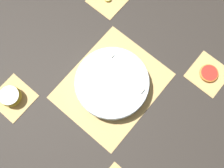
{
  "coord_description": "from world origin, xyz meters",
  "views": [
    {
      "loc": [
        0.21,
        0.18,
        1.06
      ],
      "look_at": [
        0.0,
        0.0,
        0.03
      ],
      "focal_mm": 42.0,
      "sensor_mm": 36.0,
      "label": 1
    }
  ],
  "objects": [
    {
      "name": "fruit_salad_bowl",
      "position": [
        -0.0,
        0.0,
        0.04
      ],
      "size": [
        0.3,
        0.3,
        0.07
      ],
      "color": "silver",
      "rests_on": "bamboo_mat_center"
    },
    {
      "name": "grapefruit_slice",
      "position": [
        -0.3,
        0.28,
        0.01
      ],
      "size": [
        0.08,
        0.08,
        0.01
      ],
      "color": "red",
      "rests_on": "coaster_mat_far_left"
    },
    {
      "name": "bamboo_mat_center",
      "position": [
        -0.0,
        0.0,
        0.0
      ],
      "size": [
        0.42,
        0.35,
        0.01
      ],
      "color": "tan",
      "rests_on": "ground_plane"
    },
    {
      "name": "apple_half",
      "position": [
        0.3,
        -0.28,
        0.03
      ],
      "size": [
        0.09,
        0.09,
        0.05
      ],
      "color": "gold",
      "rests_on": "coaster_mat_near_right"
    },
    {
      "name": "ground_plane",
      "position": [
        0.0,
        0.0,
        0.0
      ],
      "size": [
        6.0,
        6.0,
        0.0
      ],
      "primitive_type": "plane",
      "color": "#2D2823"
    },
    {
      "name": "coaster_mat_far_left",
      "position": [
        -0.3,
        0.28,
        0.0
      ],
      "size": [
        0.15,
        0.15,
        0.01
      ],
      "color": "tan",
      "rests_on": "ground_plane"
    },
    {
      "name": "coaster_mat_near_right",
      "position": [
        0.3,
        -0.28,
        0.0
      ],
      "size": [
        0.15,
        0.15,
        0.01
      ],
      "color": "tan",
      "rests_on": "ground_plane"
    }
  ]
}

